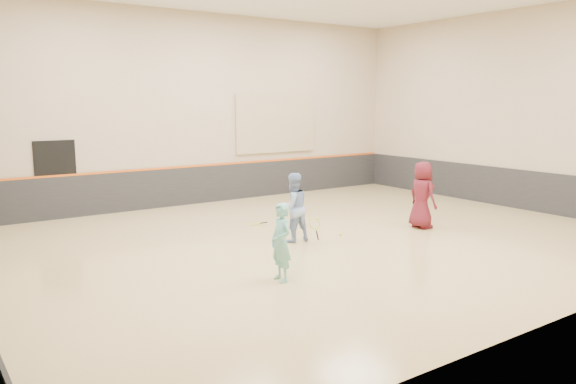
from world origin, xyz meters
TOP-DOWN VIEW (x-y plane):
  - room at (0.00, 0.00)m, footprint 15.04×12.04m
  - wainscot_back at (0.00, 5.97)m, footprint 14.90×0.04m
  - wainscot_right at (7.47, 0.00)m, footprint 0.04×11.90m
  - accent_stripe at (0.00, 5.96)m, footprint 14.90×0.03m
  - acoustic_panel at (2.80, 5.95)m, footprint 3.20×0.08m
  - doorway at (-4.50, 5.98)m, footprint 1.10×0.05m
  - girl at (-2.43, -2.07)m, footprint 0.39×0.56m
  - instructor at (-0.56, 0.20)m, footprint 0.82×0.66m
  - young_man at (3.01, -0.54)m, footprint 0.61×0.89m
  - held_racket at (-0.19, -0.16)m, footprint 0.30×0.30m
  - spare_racket at (-0.37, 2.25)m, footprint 0.60×0.60m
  - ball_under_racket at (0.72, -0.02)m, footprint 0.07×0.07m
  - ball_in_hand at (3.07, -0.71)m, footprint 0.07×0.07m
  - ball_beside_spare at (0.88, 1.79)m, footprint 0.07×0.07m

SIDE VIEW (x-z plane):
  - ball_under_racket at x=0.72m, z-range 0.00..0.07m
  - ball_beside_spare at x=0.88m, z-range 0.00..0.07m
  - spare_racket at x=-0.37m, z-range 0.00..0.15m
  - held_racket at x=-0.19m, z-range 0.14..0.75m
  - wainscot_back at x=0.00m, z-range 0.00..1.20m
  - wainscot_right at x=7.47m, z-range 0.00..1.20m
  - girl at x=-2.43m, z-range 0.00..1.45m
  - instructor at x=-0.56m, z-range 0.00..1.62m
  - room at x=0.00m, z-range -2.30..3.92m
  - young_man at x=3.01m, z-range 0.00..1.73m
  - doorway at x=-4.50m, z-range 0.00..2.20m
  - ball_in_hand at x=3.07m, z-range 1.10..1.17m
  - accent_stripe at x=0.00m, z-range 1.19..1.25m
  - acoustic_panel at x=2.80m, z-range 1.50..3.50m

